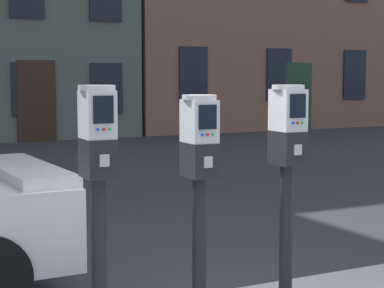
{
  "coord_description": "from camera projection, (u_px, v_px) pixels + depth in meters",
  "views": [
    {
      "loc": [
        -2.27,
        -4.08,
        1.72
      ],
      "look_at": [
        -0.28,
        -0.21,
        1.28
      ],
      "focal_mm": 64.17,
      "sensor_mm": 36.0,
      "label": 1
    }
  ],
  "objects": [
    {
      "name": "parking_meter_end_of_row",
      "position": [
        287.0,
        155.0,
        4.6
      ],
      "size": [
        0.22,
        0.26,
        1.52
      ],
      "rotation": [
        0.0,
        0.0,
        -1.61
      ],
      "color": "black",
      "rests_on": "sidewalk_slab"
    },
    {
      "name": "parking_meter_near_kerb",
      "position": [
        98.0,
        167.0,
        3.99
      ],
      "size": [
        0.22,
        0.26,
        1.53
      ],
      "rotation": [
        0.0,
        0.0,
        -1.61
      ],
      "color": "black",
      "rests_on": "sidewalk_slab"
    },
    {
      "name": "parking_meter_twin_adjacent",
      "position": [
        199.0,
        167.0,
        4.3
      ],
      "size": [
        0.22,
        0.26,
        1.46
      ],
      "rotation": [
        0.0,
        0.0,
        -1.61
      ],
      "color": "black",
      "rests_on": "sidewalk_slab"
    }
  ]
}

